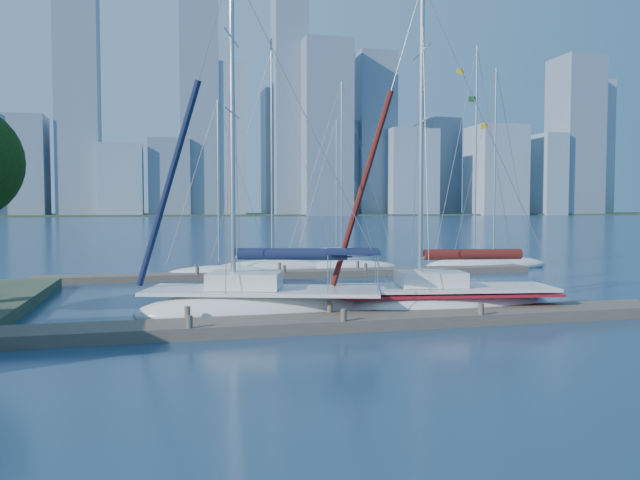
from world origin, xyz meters
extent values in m
plane|color=navy|center=(0.00, 0.00, 0.00)|extent=(700.00, 700.00, 0.00)
cube|color=#4E4339|center=(0.00, 0.00, 0.20)|extent=(26.00, 2.00, 0.40)
cube|color=#4E4339|center=(2.00, 16.00, 0.18)|extent=(30.00, 1.80, 0.36)
cube|color=#38472D|center=(0.00, 320.00, 0.00)|extent=(800.00, 100.00, 1.50)
ellipsoid|color=white|center=(-2.19, 2.52, 0.27)|extent=(9.89, 5.67, 1.65)
cube|color=white|center=(-2.19, 2.52, 1.04)|extent=(9.16, 5.24, 0.13)
cube|color=white|center=(-2.82, 2.71, 1.43)|extent=(3.11, 2.68, 0.60)
cylinder|color=silver|center=(-3.24, 2.84, 7.07)|extent=(0.20, 0.20, 11.93)
cylinder|color=silver|center=(-1.11, 2.19, 2.31)|extent=(4.29, 1.40, 0.11)
cylinder|color=black|center=(-1.11, 2.19, 2.42)|extent=(4.05, 1.61, 0.44)
cube|color=black|center=(1.05, 1.54, 2.53)|extent=(2.65, 3.08, 0.09)
ellipsoid|color=white|center=(5.01, 1.95, 0.26)|extent=(9.30, 4.20, 1.57)
cube|color=white|center=(5.01, 1.95, 1.00)|extent=(8.61, 3.87, 0.13)
cube|color=white|center=(4.39, 2.04, 1.36)|extent=(2.77, 2.25, 0.58)
cylinder|color=silver|center=(3.97, 2.10, 6.87)|extent=(0.19, 0.19, 11.65)
cylinder|color=silver|center=(6.07, 1.80, 2.20)|extent=(4.22, 0.72, 0.10)
cylinder|color=#511111|center=(6.07, 1.80, 2.31)|extent=(3.93, 0.98, 0.42)
cube|color=maroon|center=(5.01, 1.95, 0.82)|extent=(8.81, 4.02, 0.10)
ellipsoid|color=white|center=(-2.64, 17.01, 0.18)|extent=(6.57, 3.24, 1.01)
cylinder|color=silver|center=(-2.64, 17.01, 5.72)|extent=(0.11, 0.11, 9.60)
ellipsoid|color=white|center=(0.86, 18.67, 0.22)|extent=(8.07, 3.97, 1.20)
cylinder|color=silver|center=(0.86, 18.67, 7.54)|extent=(0.13, 0.13, 12.89)
ellipsoid|color=white|center=(5.46, 18.68, 0.18)|extent=(7.95, 3.15, 1.01)
cylinder|color=silver|center=(5.46, 18.68, 6.60)|extent=(0.11, 0.11, 11.37)
ellipsoid|color=white|center=(14.48, 17.61, 0.21)|extent=(7.39, 4.25, 1.17)
cylinder|color=silver|center=(14.48, 17.61, 7.95)|extent=(0.13, 0.13, 13.77)
ellipsoid|color=white|center=(16.12, 17.98, 0.21)|extent=(8.19, 4.98, 1.16)
cylinder|color=silver|center=(16.12, 17.98, 7.31)|extent=(0.13, 0.13, 12.51)
ellipsoid|color=white|center=(8.52, 31.07, 0.19)|extent=(7.17, 3.17, 1.05)
cylinder|color=silver|center=(8.52, 31.07, 6.31)|extent=(0.11, 0.11, 10.72)
cube|color=slate|center=(-69.73, 287.50, 22.84)|extent=(22.46, 17.63, 45.68)
cube|color=gray|center=(-47.55, 309.43, 20.20)|extent=(14.70, 17.61, 40.40)
cube|color=gray|center=(-25.94, 284.92, 16.73)|extent=(19.52, 19.81, 33.46)
cube|color=slate|center=(-4.22, 286.68, 18.31)|extent=(19.19, 16.86, 36.62)
cube|color=gray|center=(21.35, 289.48, 36.95)|extent=(20.64, 14.99, 73.91)
cube|color=gray|center=(51.90, 304.67, 32.56)|extent=(16.06, 17.46, 65.12)
cube|color=slate|center=(70.99, 278.50, 42.73)|extent=(23.53, 18.95, 85.46)
cube|color=gray|center=(91.42, 294.72, 24.28)|extent=(13.46, 17.11, 48.57)
cube|color=gray|center=(115.77, 279.60, 21.85)|extent=(24.93, 18.80, 43.70)
cube|color=slate|center=(147.05, 309.52, 27.16)|extent=(16.83, 17.52, 54.31)
cube|color=gray|center=(164.09, 278.94, 23.49)|extent=(25.99, 23.94, 46.98)
cube|color=gray|center=(194.50, 279.05, 21.74)|extent=(13.22, 21.38, 43.48)
cube|color=slate|center=(213.93, 282.23, 43.10)|extent=(22.68, 23.60, 86.20)
cube|color=gray|center=(241.25, 301.60, 39.31)|extent=(15.86, 17.08, 78.62)
cube|color=slate|center=(-45.00, 290.00, 60.66)|extent=(18.89, 18.00, 121.32)
cube|color=slate|center=(10.00, 290.00, 51.91)|extent=(18.34, 18.00, 103.82)
cube|color=slate|center=(55.00, 290.00, 55.34)|extent=(16.51, 18.00, 110.68)
cube|color=slate|center=(100.00, 290.00, 41.87)|extent=(19.37, 18.00, 83.74)
camera|label=1|loc=(-5.65, -20.56, 4.16)|focal=35.00mm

